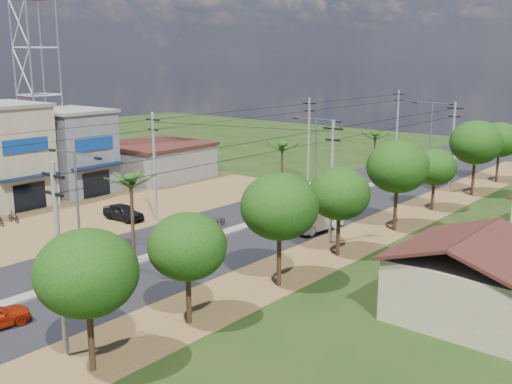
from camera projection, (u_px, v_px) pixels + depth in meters
ground at (83, 281)px, 36.46m from camera, size 160.00×160.00×0.00m
road at (244, 228)px, 47.71m from camera, size 12.00×110.00×0.04m
median at (267, 219)px, 49.95m from camera, size 1.00×90.00×0.18m
dirt_lot_west at (60, 214)px, 51.81m from camera, size 18.00×46.00×0.04m
dirt_shoulder_east at (334, 249)px, 42.42m from camera, size 5.00×90.00×0.03m
shophouse_cream at (3, 154)px, 54.38m from camera, size 9.00×6.40×9.30m
shophouse_grey at (71, 151)px, 59.74m from camera, size 9.00×6.40×8.30m
low_shed at (155, 160)px, 67.12m from camera, size 10.40×10.40×3.95m
house_east_near at (472, 273)px, 30.97m from camera, size 7.60×7.50×4.60m
tree_east_a at (87, 273)px, 25.05m from camera, size 4.40×4.40×6.37m
tree_east_b at (187, 246)px, 29.76m from camera, size 4.00×4.00×5.83m
tree_east_c at (280, 207)px, 34.59m from camera, size 4.60×4.60×6.83m
tree_east_d at (339, 194)px, 40.15m from camera, size 4.20×4.20×6.13m
tree_east_e at (398, 167)px, 45.86m from camera, size 4.80×4.80×7.14m
tree_east_f at (435, 167)px, 52.38m from camera, size 3.80×3.80×5.52m
tree_east_g at (476, 142)px, 57.70m from camera, size 5.00×5.00×7.38m
tree_east_h at (500, 140)px, 64.02m from camera, size 4.40×4.40×6.52m
palm_median_near at (131, 182)px, 38.24m from camera, size 2.00×2.00×6.15m
palm_median_mid at (282, 147)px, 50.16m from camera, size 2.00×2.00×6.55m
palm_median_far at (375, 136)px, 62.31m from camera, size 2.00×2.00×5.85m
streetlight_near at (78, 205)px, 35.41m from camera, size 5.10×0.18×8.00m
streetlight_mid at (316, 153)px, 54.16m from camera, size 5.10×0.18×8.00m
streetlight_far at (431, 128)px, 72.91m from camera, size 5.10×0.18×8.00m
utility_pole_w_b at (154, 164)px, 48.78m from camera, size 1.60×0.24×9.00m
utility_pole_w_c at (309, 137)px, 65.28m from camera, size 1.60×0.24×9.00m
utility_pole_w_d at (397, 121)px, 81.03m from camera, size 1.60×0.24×9.00m
utility_pole_e_a at (59, 257)px, 26.24m from camera, size 1.60×0.24×9.00m
utility_pole_e_b at (332, 180)px, 42.74m from camera, size 1.60×0.24×9.00m
utility_pole_e_c at (452, 145)px, 59.24m from camera, size 1.60×0.24×9.00m
car_silver_mid at (317, 221)px, 46.62m from camera, size 2.14×4.99×1.60m
car_white_far at (326, 181)px, 61.61m from camera, size 3.18×5.65×1.55m
car_parked_dark at (123, 212)px, 49.77m from camera, size 3.99×1.72×1.34m
moto_rider_west_a at (220, 222)px, 47.64m from camera, size 1.06×1.86×0.93m
moto_rider_west_b at (349, 182)px, 62.74m from camera, size 0.86×1.67×0.97m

